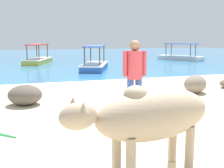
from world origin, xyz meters
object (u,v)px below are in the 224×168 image
object	(u,v)px
person_standing	(135,73)
boat_yellow	(38,59)
cow	(151,116)
boat_white	(180,56)
boat_blue	(95,64)

from	to	relation	value
person_standing	boat_yellow	distance (m)	14.32
cow	boat_white	world-z (taller)	boat_white
boat_white	boat_blue	distance (m)	9.26
boat_yellow	cow	bearing A→B (deg)	20.47
boat_blue	boat_white	bearing A→B (deg)	141.32
boat_blue	person_standing	bearing A→B (deg)	12.49
cow	boat_yellow	world-z (taller)	boat_yellow
cow	person_standing	xyz separation A→B (m)	(0.80, 2.39, 0.20)
boat_blue	boat_yellow	bearing A→B (deg)	-128.85
cow	boat_yellow	size ratio (longest dim) A/B	0.53
cow	person_standing	bearing A→B (deg)	-118.17
person_standing	boat_blue	xyz separation A→B (m)	(1.64, 9.37, -0.70)
cow	boat_blue	size ratio (longest dim) A/B	0.53
cow	boat_blue	world-z (taller)	boat_blue
person_standing	boat_white	size ratio (longest dim) A/B	0.43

